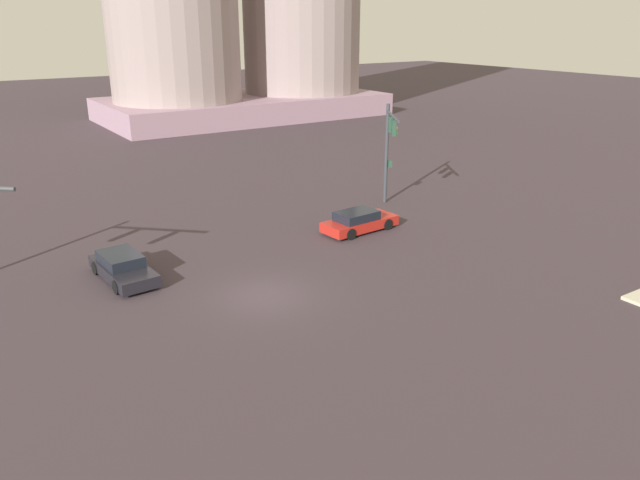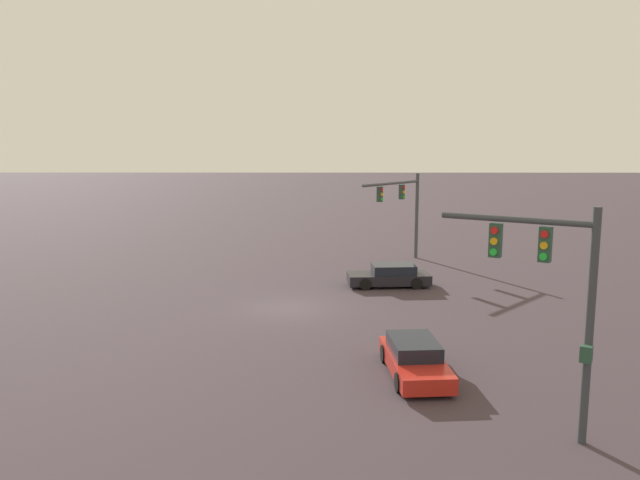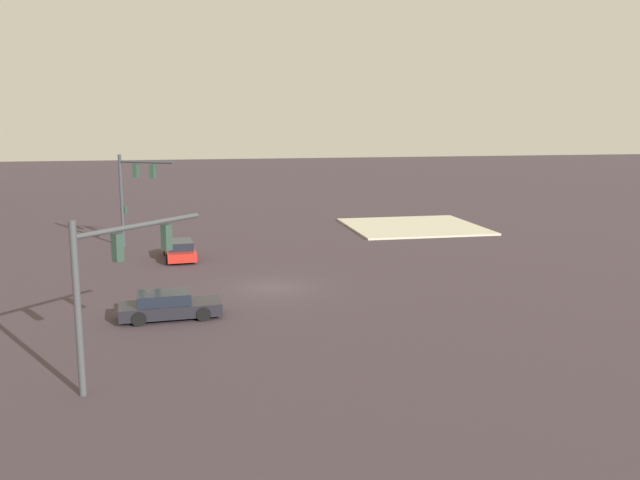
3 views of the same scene
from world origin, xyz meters
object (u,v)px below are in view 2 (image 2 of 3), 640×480
at_px(sedan_car_waiting_far, 390,276).
at_px(sedan_car_approaching, 415,359).
at_px(traffic_signal_opposite_side, 404,202).
at_px(traffic_signal_near_corner, 557,286).

bearing_deg(sedan_car_waiting_far, sedan_car_approaching, 83.93).
xyz_separation_m(traffic_signal_opposite_side, sedan_car_waiting_far, (7.17, -1.58, -3.37)).
relative_size(sedan_car_approaching, sedan_car_waiting_far, 1.01).
distance_m(traffic_signal_opposite_side, sedan_car_approaching, 20.82).
xyz_separation_m(sedan_car_approaching, sedan_car_waiting_far, (-13.27, 0.51, 0.00)).
distance_m(traffic_signal_near_corner, sedan_car_waiting_far, 18.37).
distance_m(sedan_car_approaching, sedan_car_waiting_far, 13.28).
bearing_deg(sedan_car_waiting_far, traffic_signal_near_corner, 94.26).
height_order(traffic_signal_near_corner, traffic_signal_opposite_side, traffic_signal_near_corner).
xyz_separation_m(traffic_signal_opposite_side, sedan_car_approaching, (20.44, -2.09, -3.37)).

